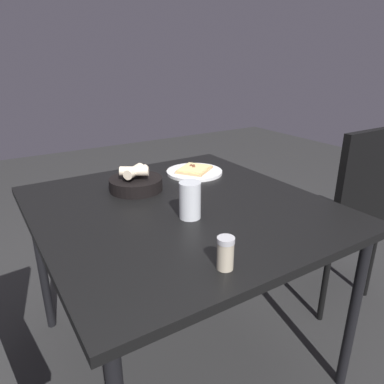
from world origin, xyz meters
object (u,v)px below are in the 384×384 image
Objects in this scene: pizza_plate at (194,171)px; pepper_shaker at (225,255)px; chair_far at (342,207)px; bread_basket at (136,182)px; dining_table at (180,217)px; beer_glass at (190,202)px.

pepper_shaker is (-0.75, 0.38, 0.03)m from pizza_plate.
chair_far is at bearing -121.14° from pizza_plate.
dining_table is at bearing -161.66° from bread_basket.
beer_glass is 0.34m from pepper_shaker.
dining_table is 0.92m from chair_far.
beer_glass reaches higher than pizza_plate.
beer_glass is (-0.42, 0.29, 0.05)m from pizza_plate.
bread_basket is 2.41× the size of pepper_shaker.
pizza_plate is at bearing -80.07° from bread_basket.
pepper_shaker is at bearing 164.60° from dining_table.
pizza_plate is at bearing -34.44° from beer_glass.
chair_far is (-0.10, -0.91, -0.13)m from dining_table.
dining_table is 0.17m from beer_glass.
pepper_shaker is 0.10× the size of chair_far.
bread_basket is at bearing 7.58° from beer_glass.
bread_basket is 1.06m from chair_far.
pizza_plate is 0.28× the size of chair_far.
pepper_shaker is (-0.69, 0.04, 0.01)m from bread_basket.
pizza_plate is 0.78m from chair_far.
pizza_plate is 1.20× the size of bread_basket.
pepper_shaker reaches higher than pizza_plate.
beer_glass reaches higher than pepper_shaker.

